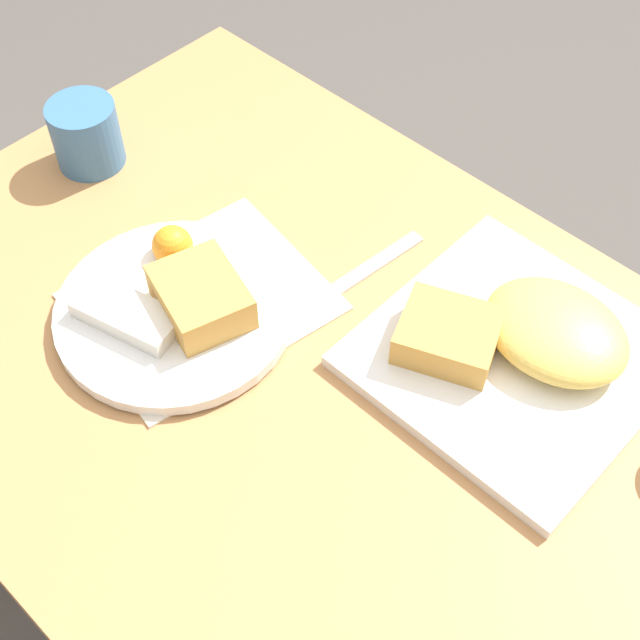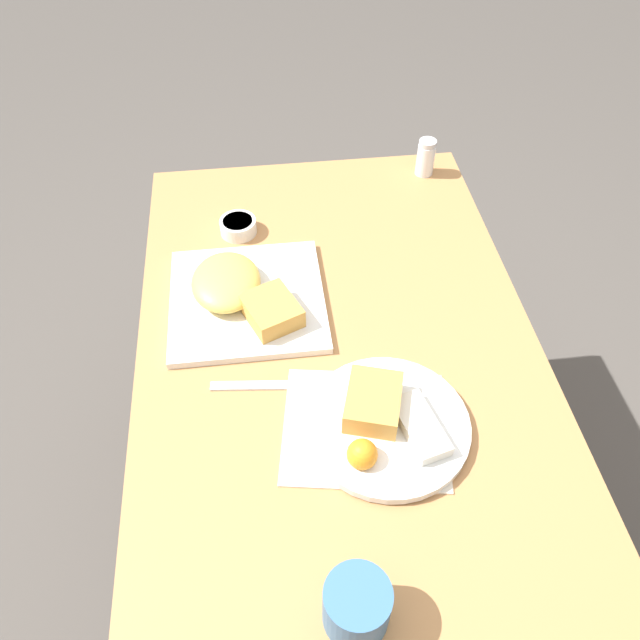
{
  "view_description": "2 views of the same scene",
  "coord_description": "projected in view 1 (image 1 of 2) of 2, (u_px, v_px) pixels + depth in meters",
  "views": [
    {
      "loc": [
        -0.33,
        0.36,
        1.42
      ],
      "look_at": [
        0.04,
        -0.03,
        0.75
      ],
      "focal_mm": 50.0,
      "sensor_mm": 36.0,
      "label": 1
    },
    {
      "loc": [
        0.66,
        -0.11,
        1.5
      ],
      "look_at": [
        -0.02,
        -0.03,
        0.74
      ],
      "focal_mm": 35.0,
      "sensor_mm": 36.0,
      "label": 2
    }
  ],
  "objects": [
    {
      "name": "dining_table",
      "position": [
        330.0,
        435.0,
        0.94
      ],
      "size": [
        1.05,
        0.67,
        0.7
      ],
      "color": "#B27A47",
      "rests_on": "ground_plane"
    },
    {
      "name": "ground_plane",
      "position": [
        327.0,
        634.0,
        1.42
      ],
      "size": [
        8.0,
        8.0,
        0.0
      ],
      "primitive_type": "plane",
      "color": "#4C4742"
    },
    {
      "name": "plate_square_near",
      "position": [
        521.0,
        344.0,
        0.87
      ],
      "size": [
        0.27,
        0.27,
        0.06
      ],
      "color": "white",
      "rests_on": "dining_table"
    },
    {
      "name": "menu_card",
      "position": [
        202.0,
        302.0,
        0.93
      ],
      "size": [
        0.24,
        0.27,
        0.0
      ],
      "rotation": [
        0.0,
        0.0,
        -0.17
      ],
      "color": "beige",
      "rests_on": "dining_table"
    },
    {
      "name": "coffee_mug",
      "position": [
        86.0,
        135.0,
        1.04
      ],
      "size": [
        0.08,
        0.08,
        0.08
      ],
      "color": "#386693",
      "rests_on": "dining_table"
    },
    {
      "name": "butter_knife",
      "position": [
        356.0,
        277.0,
        0.95
      ],
      "size": [
        0.04,
        0.19,
        0.0
      ],
      "rotation": [
        0.0,
        0.0,
        1.47
      ],
      "color": "silver",
      "rests_on": "dining_table"
    },
    {
      "name": "plate_oval_far",
      "position": [
        176.0,
        304.0,
        0.91
      ],
      "size": [
        0.25,
        0.25,
        0.05
      ],
      "color": "white",
      "rests_on": "menu_card"
    }
  ]
}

